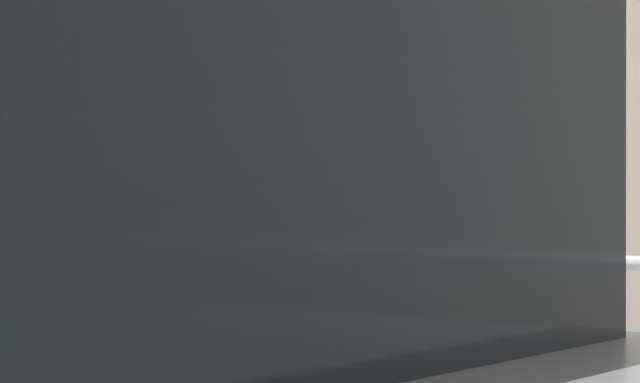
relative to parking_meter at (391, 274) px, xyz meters
The scene contains 3 objects.
parking_meter is the anchor object (origin of this frame).
pedestrian_at_meter 0.63m from the parking_meter, 157.12° to the left, with size 0.72×0.56×1.71m.
background_railing 1.99m from the parking_meter, 99.30° to the left, with size 24.06×0.06×0.98m.
Camera 1 is at (2.60, -2.91, 1.39)m, focal length 77.58 mm.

